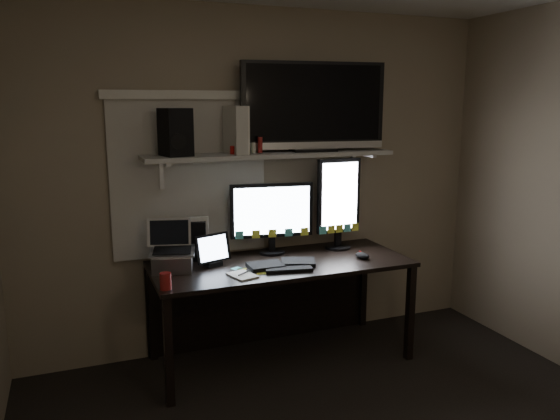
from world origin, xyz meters
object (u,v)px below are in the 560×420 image
tv (313,107)px  game_console (236,130)px  monitor_portrait (339,203)px  speaker (175,132)px  monitor_landscape (272,218)px  mouse (362,255)px  keyboard (282,264)px  laptop (172,247)px  desk (275,281)px  cup (166,281)px  tablet (213,250)px

tv → game_console: tv is taller
monitor_portrait → speaker: 1.33m
monitor_landscape → mouse: bearing=-25.5°
keyboard → speaker: size_ratio=1.54×
tv → laptop: bearing=-167.4°
keyboard → tv: (0.35, 0.29, 1.05)m
monitor_landscape → keyboard: monitor_landscape is taller
mouse → speaker: speaker is taller
monitor_portrait → speaker: speaker is taller
desk → monitor_portrait: monitor_portrait is taller
mouse → keyboard: bearing=164.6°
monitor_landscape → keyboard: bearing=-90.8°
monitor_portrait → keyboard: bearing=-156.0°
desk → monitor_portrait: bearing=6.8°
keyboard → cup: 0.84m
tablet → tv: (0.79, 0.11, 0.95)m
desk → tablet: 0.55m
game_console → tablet: bearing=-156.2°
monitor_landscape → cup: (-0.87, -0.52, -0.22)m
monitor_landscape → tv: (0.30, -0.05, 0.80)m
tablet → monitor_landscape: bearing=-0.7°
monitor_portrait → speaker: bearing=177.5°
tablet → laptop: bearing=164.8°
keyboard → tablet: tablet is taller
keyboard → cup: (-0.82, -0.19, 0.04)m
keyboard → tv: tv is taller
mouse → speaker: size_ratio=0.38×
tablet → laptop: laptop is taller
desk → game_console: bearing=160.8°
mouse → game_console: size_ratio=0.37×
monitor_portrait → laptop: monitor_portrait is taller
mouse → cup: bearing=173.9°
desk → keyboard: bearing=-98.0°
game_console → keyboard: bearing=-61.0°
tv → game_console: (-0.57, 0.02, -0.15)m
monitor_landscape → keyboard: 0.42m
tablet → keyboard: bearing=-40.4°
cup → laptop: bearing=73.1°
desk → keyboard: keyboard is taller
speaker → mouse: bearing=-26.8°
keyboard → game_console: (-0.22, 0.31, 0.90)m
tablet → tv: size_ratio=0.24×
desk → laptop: (-0.74, -0.05, 0.34)m
mouse → laptop: 1.34m
monitor_portrait → tv: bearing=176.9°
mouse → cup: cup is taller
keyboard → speaker: (-0.64, 0.29, 0.89)m
cup → desk: bearing=25.6°
monitor_portrait → mouse: (0.04, -0.32, -0.33)m
speaker → tv: bearing=-12.5°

